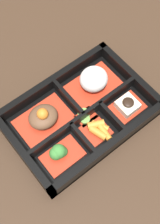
{
  "coord_description": "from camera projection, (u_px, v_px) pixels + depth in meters",
  "views": [
    {
      "loc": [
        -0.18,
        -0.23,
        0.6
      ],
      "look_at": [
        0.0,
        0.0,
        0.03
      ],
      "focal_mm": 50.0,
      "sensor_mm": 36.0,
      "label": 1
    }
  ],
  "objects": [
    {
      "name": "bowl_rice",
      "position": [
        94.0,
        80.0,
        0.67
      ],
      "size": [
        0.11,
        0.08,
        0.06
      ],
      "color": "#B22D19",
      "rests_on": "bento_base"
    },
    {
      "name": "bento_base",
      "position": [
        80.0,
        116.0,
        0.66
      ],
      "size": [
        0.3,
        0.2,
        0.01
      ],
      "color": "black",
      "rests_on": "ground_plane"
    },
    {
      "name": "bowl_pickles",
      "position": [
        85.0,
        117.0,
        0.65
      ],
      "size": [
        0.04,
        0.04,
        0.01
      ],
      "color": "#B22D19",
      "rests_on": "bento_base"
    },
    {
      "name": "bowl_stew",
      "position": [
        43.0,
        118.0,
        0.64
      ],
      "size": [
        0.11,
        0.08,
        0.05
      ],
      "color": "#B22D19",
      "rests_on": "bento_base"
    },
    {
      "name": "bowl_tofu",
      "position": [
        127.0,
        106.0,
        0.66
      ],
      "size": [
        0.07,
        0.05,
        0.03
      ],
      "color": "#B22D19",
      "rests_on": "bento_base"
    },
    {
      "name": "bowl_carrots",
      "position": [
        99.0,
        129.0,
        0.64
      ],
      "size": [
        0.06,
        0.06,
        0.02
      ],
      "color": "#B22D19",
      "rests_on": "bento_base"
    },
    {
      "name": "bento_rim",
      "position": [
        81.0,
        114.0,
        0.65
      ],
      "size": [
        0.3,
        0.2,
        0.04
      ],
      "color": "black",
      "rests_on": "ground_plane"
    },
    {
      "name": "ground_plane",
      "position": [
        80.0,
        117.0,
        0.67
      ],
      "size": [
        3.0,
        3.0,
        0.0
      ],
      "primitive_type": "plane",
      "color": "#382619"
    },
    {
      "name": "bowl_greens",
      "position": [
        60.0,
        153.0,
        0.61
      ],
      "size": [
        0.08,
        0.05,
        0.03
      ],
      "color": "#B22D19",
      "rests_on": "bento_base"
    }
  ]
}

